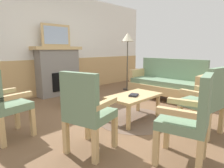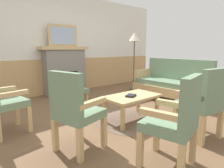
% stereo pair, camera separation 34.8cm
% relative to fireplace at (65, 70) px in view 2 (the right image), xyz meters
% --- Properties ---
extents(ground_plane, '(14.00, 14.00, 0.00)m').
position_rel_fireplace_xyz_m(ground_plane, '(0.00, -2.35, -0.65)').
color(ground_plane, brown).
extents(wall_back, '(7.20, 0.14, 2.70)m').
position_rel_fireplace_xyz_m(wall_back, '(0.00, 0.25, 0.66)').
color(wall_back, white).
rests_on(wall_back, ground_plane).
extents(fireplace, '(1.30, 0.44, 1.28)m').
position_rel_fireplace_xyz_m(fireplace, '(0.00, 0.00, 0.00)').
color(fireplace, gray).
rests_on(fireplace, ground_plane).
extents(framed_picture, '(0.80, 0.04, 0.56)m').
position_rel_fireplace_xyz_m(framed_picture, '(0.00, 0.00, 0.91)').
color(framed_picture, tan).
rests_on(framed_picture, fireplace).
extents(couch, '(0.70, 1.80, 0.98)m').
position_rel_fireplace_xyz_m(couch, '(1.61, -2.30, -0.26)').
color(couch, tan).
rests_on(couch, ground_plane).
extents(coffee_table, '(0.96, 0.56, 0.44)m').
position_rel_fireplace_xyz_m(coffee_table, '(-0.05, -2.58, -0.27)').
color(coffee_table, tan).
rests_on(coffee_table, ground_plane).
extents(round_rug, '(1.29, 1.29, 0.01)m').
position_rel_fireplace_xyz_m(round_rug, '(-0.05, -2.58, -0.65)').
color(round_rug, brown).
rests_on(round_rug, ground_plane).
extents(book_on_table, '(0.22, 0.19, 0.03)m').
position_rel_fireplace_xyz_m(book_on_table, '(-0.11, -2.62, -0.20)').
color(book_on_table, black).
rests_on(book_on_table, coffee_table).
extents(footstool, '(0.40, 0.40, 0.36)m').
position_rel_fireplace_xyz_m(footstool, '(-0.27, -1.13, -0.37)').
color(footstool, tan).
rests_on(footstool, ground_plane).
extents(armchair_near_fireplace, '(0.55, 0.55, 0.98)m').
position_rel_fireplace_xyz_m(armchair_near_fireplace, '(-1.86, -1.78, -0.11)').
color(armchair_near_fireplace, tan).
rests_on(armchair_near_fireplace, ground_plane).
extents(armchair_by_window_left, '(0.58, 0.58, 0.98)m').
position_rel_fireplace_xyz_m(armchair_by_window_left, '(-1.30, -2.85, -0.11)').
color(armchair_by_window_left, tan).
rests_on(armchair_by_window_left, ground_plane).
extents(armchair_front_left, '(0.58, 0.58, 0.98)m').
position_rel_fireplace_xyz_m(armchair_front_left, '(-0.68, -3.80, -0.11)').
color(armchair_front_left, tan).
rests_on(armchair_front_left, ground_plane).
extents(armchair_front_center, '(0.54, 0.54, 0.98)m').
position_rel_fireplace_xyz_m(armchair_front_center, '(0.21, -3.67, -0.11)').
color(armchair_front_center, tan).
rests_on(armchair_front_center, ground_plane).
extents(floor_lamp_by_couch, '(0.36, 0.36, 1.68)m').
position_rel_fireplace_xyz_m(floor_lamp_by_couch, '(1.77, -0.90, 0.80)').
color(floor_lamp_by_couch, '#332D28').
rests_on(floor_lamp_by_couch, ground_plane).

